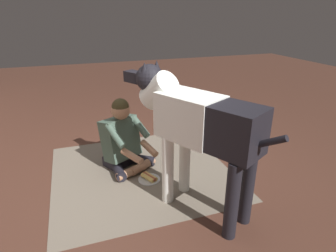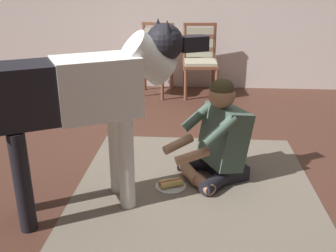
% 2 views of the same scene
% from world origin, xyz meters
% --- Properties ---
extents(ground_plane, '(15.46, 15.46, 0.00)m').
position_xyz_m(ground_plane, '(0.00, 0.00, 0.00)').
color(ground_plane, '#4F2E23').
extents(area_rug, '(1.86, 1.96, 0.01)m').
position_xyz_m(area_rug, '(0.11, 0.00, 0.00)').
color(area_rug, '#73685A').
rests_on(area_rug, ground).
extents(person_sitting_on_floor, '(0.72, 0.63, 0.84)m').
position_xyz_m(person_sitting_on_floor, '(0.29, 0.16, 0.34)').
color(person_sitting_on_floor, black).
rests_on(person_sitting_on_floor, ground).
extents(large_dog, '(1.50, 0.88, 1.30)m').
position_xyz_m(large_dog, '(-0.62, -0.32, 0.84)').
color(large_dog, white).
rests_on(large_dog, ground).
extents(hot_dog_on_plate, '(0.24, 0.24, 0.06)m').
position_xyz_m(hot_dog_on_plate, '(-0.09, -0.04, 0.03)').
color(hot_dog_on_plate, silver).
rests_on(hot_dog_on_plate, ground).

